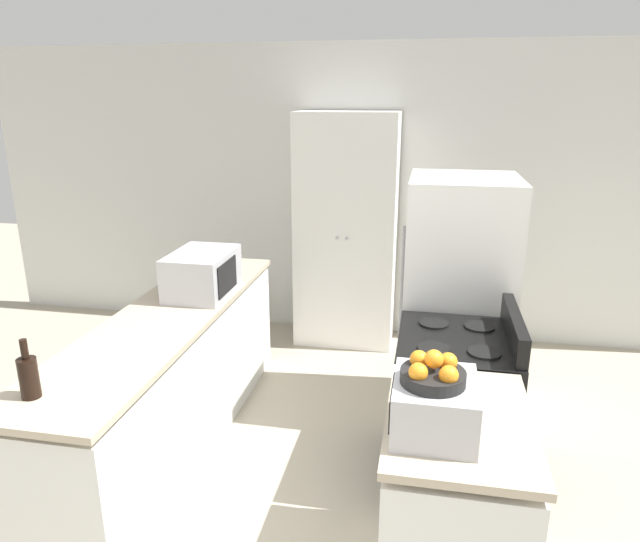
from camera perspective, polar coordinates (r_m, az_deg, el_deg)
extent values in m
cube|color=silver|center=(5.22, 3.35, 7.69)|extent=(7.00, 0.06, 2.60)
cube|color=silver|center=(3.79, -14.65, -10.96)|extent=(0.58, 2.50, 0.82)
cube|color=#B7A88E|center=(3.60, -15.20, -4.46)|extent=(0.60, 2.55, 0.04)
cube|color=silver|center=(2.77, 13.05, -22.49)|extent=(0.58, 0.85, 0.82)
cube|color=#B7A88E|center=(2.51, 13.77, -14.32)|extent=(0.60, 0.87, 0.04)
cube|color=white|center=(5.00, 2.63, 3.96)|extent=(0.86, 0.48, 2.03)
sphere|color=#B2B2B7|center=(4.77, 1.71, 3.31)|extent=(0.03, 0.03, 0.03)
sphere|color=#B2B2B7|center=(4.76, 2.67, 3.27)|extent=(0.03, 0.03, 0.03)
cube|color=black|center=(3.43, 13.06, -13.34)|extent=(0.64, 0.73, 0.89)
cube|color=black|center=(3.48, 7.35, -14.61)|extent=(0.02, 0.64, 0.49)
cube|color=black|center=(3.23, 18.85, -5.45)|extent=(0.06, 0.69, 0.16)
cylinder|color=black|center=(3.06, 11.30, -7.60)|extent=(0.17, 0.17, 0.01)
cylinder|color=black|center=(3.38, 11.31, -5.15)|extent=(0.17, 0.17, 0.01)
cylinder|color=black|center=(3.08, 16.11, -7.83)|extent=(0.17, 0.17, 0.01)
cylinder|color=black|center=(3.40, 15.65, -5.37)|extent=(0.17, 0.17, 0.01)
cube|color=white|center=(3.98, 13.53, -2.79)|extent=(0.70, 0.77, 1.66)
cylinder|color=gray|center=(3.75, 8.14, -2.37)|extent=(0.02, 0.02, 0.91)
cube|color=#B2B2B7|center=(3.85, -11.71, -0.22)|extent=(0.37, 0.54, 0.29)
cube|color=black|center=(3.75, -9.26, -0.56)|extent=(0.01, 0.33, 0.21)
cylinder|color=black|center=(2.82, -27.09, -9.51)|extent=(0.08, 0.08, 0.18)
cylinder|color=black|center=(2.77, -27.48, -6.96)|extent=(0.03, 0.03, 0.09)
cube|color=#B2B2B7|center=(2.33, 11.37, -13.12)|extent=(0.32, 0.37, 0.22)
cube|color=black|center=(2.33, 7.22, -12.88)|extent=(0.01, 0.26, 0.13)
cylinder|color=black|center=(2.25, 11.22, -10.34)|extent=(0.25, 0.25, 0.05)
sphere|color=orange|center=(2.29, 12.69, -8.85)|extent=(0.07, 0.07, 0.07)
sphere|color=orange|center=(2.28, 9.87, -8.70)|extent=(0.07, 0.07, 0.07)
sphere|color=orange|center=(2.18, 9.79, -9.96)|extent=(0.07, 0.07, 0.07)
sphere|color=orange|center=(2.19, 12.75, -10.11)|extent=(0.07, 0.07, 0.07)
sphere|color=orange|center=(2.22, 11.33, -8.64)|extent=(0.07, 0.07, 0.07)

